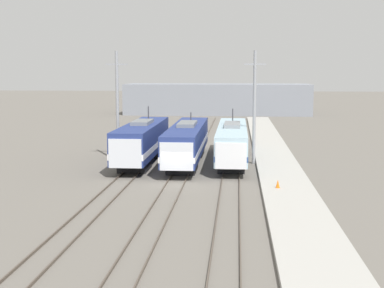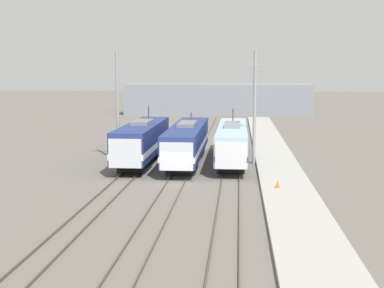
{
  "view_description": "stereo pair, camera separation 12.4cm",
  "coord_description": "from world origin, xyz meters",
  "px_view_note": "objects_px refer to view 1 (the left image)",
  "views": [
    {
      "loc": [
        4.91,
        -42.63,
        9.05
      ],
      "look_at": [
        0.89,
        4.68,
        2.55
      ],
      "focal_mm": 50.0,
      "sensor_mm": 36.0,
      "label": 1
    },
    {
      "loc": [
        5.04,
        -42.62,
        9.05
      ],
      "look_at": [
        0.89,
        4.68,
        2.55
      ],
      "focal_mm": 50.0,
      "sensor_mm": 36.0,
      "label": 2
    }
  ],
  "objects_px": {
    "locomotive_far_left": "(142,142)",
    "traffic_cone": "(278,184)",
    "catenary_tower_left": "(117,105)",
    "catenary_tower_right": "(254,106)",
    "locomotive_far_right": "(232,142)",
    "locomotive_center": "(187,142)"
  },
  "relations": [
    {
      "from": "locomotive_far_left",
      "to": "catenary_tower_right",
      "type": "relative_size",
      "value": 1.52
    },
    {
      "from": "locomotive_far_right",
      "to": "traffic_cone",
      "type": "relative_size",
      "value": 30.27
    },
    {
      "from": "locomotive_far_left",
      "to": "traffic_cone",
      "type": "bearing_deg",
      "value": -42.76
    },
    {
      "from": "locomotive_far_left",
      "to": "traffic_cone",
      "type": "xyz_separation_m",
      "value": [
        12.45,
        -11.51,
        -1.55
      ]
    },
    {
      "from": "locomotive_center",
      "to": "catenary_tower_right",
      "type": "distance_m",
      "value": 7.52
    },
    {
      "from": "locomotive_far_left",
      "to": "catenary_tower_right",
      "type": "distance_m",
      "value": 11.59
    },
    {
      "from": "locomotive_center",
      "to": "catenary_tower_right",
      "type": "relative_size",
      "value": 1.72
    },
    {
      "from": "locomotive_center",
      "to": "locomotive_far_left",
      "type": "bearing_deg",
      "value": -175.23
    },
    {
      "from": "catenary_tower_left",
      "to": "locomotive_far_left",
      "type": "bearing_deg",
      "value": -18.52
    },
    {
      "from": "catenary_tower_left",
      "to": "catenary_tower_right",
      "type": "relative_size",
      "value": 1.0
    },
    {
      "from": "locomotive_center",
      "to": "catenary_tower_left",
      "type": "height_order",
      "value": "catenary_tower_left"
    },
    {
      "from": "locomotive_far_left",
      "to": "locomotive_far_right",
      "type": "height_order",
      "value": "locomotive_far_left"
    },
    {
      "from": "locomotive_far_left",
      "to": "catenary_tower_left",
      "type": "height_order",
      "value": "catenary_tower_left"
    },
    {
      "from": "locomotive_far_left",
      "to": "traffic_cone",
      "type": "relative_size",
      "value": 26.86
    },
    {
      "from": "locomotive_center",
      "to": "catenary_tower_right",
      "type": "bearing_deg",
      "value": 4.18
    },
    {
      "from": "catenary_tower_left",
      "to": "locomotive_center",
      "type": "bearing_deg",
      "value": -3.94
    },
    {
      "from": "locomotive_far_left",
      "to": "locomotive_far_right",
      "type": "bearing_deg",
      "value": 9.25
    },
    {
      "from": "catenary_tower_left",
      "to": "traffic_cone",
      "type": "height_order",
      "value": "catenary_tower_left"
    },
    {
      "from": "catenary_tower_right",
      "to": "locomotive_far_left",
      "type": "bearing_deg",
      "value": -175.58
    },
    {
      "from": "locomotive_far_left",
      "to": "catenary_tower_right",
      "type": "xyz_separation_m",
      "value": [
        11.0,
        0.85,
        3.54
      ]
    },
    {
      "from": "locomotive_far_right",
      "to": "locomotive_far_left",
      "type": "bearing_deg",
      "value": -170.75
    },
    {
      "from": "locomotive_far_right",
      "to": "catenary_tower_right",
      "type": "relative_size",
      "value": 1.72
    }
  ]
}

